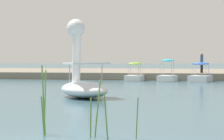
{
  "coord_description": "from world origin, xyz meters",
  "views": [
    {
      "loc": [
        2.95,
        -7.53,
        1.55
      ],
      "look_at": [
        -1.98,
        13.69,
        1.12
      ],
      "focal_mm": 70.87,
      "sensor_mm": 36.0,
      "label": 1
    }
  ],
  "objects_px": {
    "swan_boat": "(83,79)",
    "pedal_boat_cyan": "(167,76)",
    "person_on_path": "(202,62)",
    "pedal_boat_lime": "(135,76)",
    "pedal_boat_blue": "(200,76)"
  },
  "relations": [
    {
      "from": "swan_boat",
      "to": "person_on_path",
      "type": "xyz_separation_m",
      "value": [
        4.48,
        19.23,
        0.66
      ]
    },
    {
      "from": "pedal_boat_lime",
      "to": "pedal_boat_blue",
      "type": "bearing_deg",
      "value": -3.81
    },
    {
      "from": "pedal_boat_blue",
      "to": "pedal_boat_lime",
      "type": "xyz_separation_m",
      "value": [
        -5.1,
        0.34,
        -0.01
      ]
    },
    {
      "from": "pedal_boat_blue",
      "to": "pedal_boat_lime",
      "type": "distance_m",
      "value": 5.11
    },
    {
      "from": "swan_boat",
      "to": "pedal_boat_blue",
      "type": "relative_size",
      "value": 1.41
    },
    {
      "from": "swan_boat",
      "to": "pedal_boat_cyan",
      "type": "height_order",
      "value": "swan_boat"
    },
    {
      "from": "person_on_path",
      "to": "pedal_boat_lime",
      "type": "bearing_deg",
      "value": -148.61
    },
    {
      "from": "pedal_boat_blue",
      "to": "pedal_boat_lime",
      "type": "height_order",
      "value": "pedal_boat_blue"
    },
    {
      "from": "pedal_boat_cyan",
      "to": "person_on_path",
      "type": "distance_m",
      "value": 4.38
    },
    {
      "from": "swan_boat",
      "to": "person_on_path",
      "type": "height_order",
      "value": "swan_boat"
    },
    {
      "from": "swan_boat",
      "to": "pedal_boat_lime",
      "type": "xyz_separation_m",
      "value": [
        -0.62,
        16.11,
        -0.4
      ]
    },
    {
      "from": "swan_boat",
      "to": "pedal_boat_cyan",
      "type": "distance_m",
      "value": 15.9
    },
    {
      "from": "pedal_boat_lime",
      "to": "person_on_path",
      "type": "distance_m",
      "value": 6.07
    },
    {
      "from": "pedal_boat_lime",
      "to": "pedal_boat_cyan",
      "type": "bearing_deg",
      "value": -7.58
    },
    {
      "from": "swan_boat",
      "to": "pedal_boat_cyan",
      "type": "relative_size",
      "value": 1.62
    }
  ]
}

